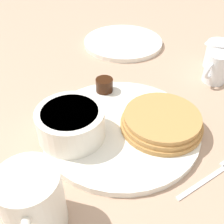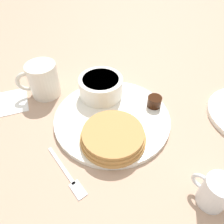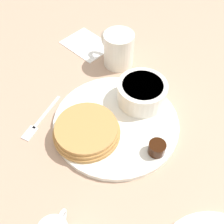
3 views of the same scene
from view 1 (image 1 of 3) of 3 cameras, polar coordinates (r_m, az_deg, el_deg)
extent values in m
plane|color=tan|center=(0.51, 1.72, -3.77)|extent=(4.00, 4.00, 0.00)
cylinder|color=white|center=(0.51, 1.73, -3.27)|extent=(0.28, 0.28, 0.01)
cylinder|color=#B78447|center=(0.50, 9.98, -2.55)|extent=(0.15, 0.15, 0.01)
cylinder|color=#B78447|center=(0.50, 10.10, -1.78)|extent=(0.14, 0.14, 0.01)
cylinder|color=#B78447|center=(0.49, 10.21, -1.00)|extent=(0.13, 0.13, 0.01)
cylinder|color=white|center=(0.47, -8.34, -2.32)|extent=(0.11, 0.11, 0.05)
cylinder|color=white|center=(0.46, -8.60, -0.24)|extent=(0.09, 0.09, 0.01)
cylinder|color=black|center=(0.58, -1.56, 5.51)|extent=(0.04, 0.04, 0.03)
cylinder|color=white|center=(0.49, -11.02, -2.58)|extent=(0.04, 0.04, 0.03)
sphere|color=white|center=(0.48, -11.30, -0.91)|extent=(0.02, 0.02, 0.02)
cylinder|color=silver|center=(0.37, -15.84, -16.99)|extent=(0.08, 0.08, 0.09)
cylinder|color=white|center=(0.66, 20.45, 8.41)|extent=(0.05, 0.05, 0.07)
torus|color=white|center=(0.64, 19.33, 7.86)|extent=(0.02, 0.04, 0.04)
cylinder|color=white|center=(0.72, 20.61, 10.90)|extent=(0.06, 0.06, 0.06)
cone|color=white|center=(0.72, 19.20, 13.42)|extent=(0.02, 0.02, 0.01)
cube|color=silver|center=(0.45, 18.09, -13.27)|extent=(0.02, 0.11, 0.00)
cylinder|color=white|center=(0.80, 2.26, 13.99)|extent=(0.21, 0.21, 0.01)
camera|label=2|loc=(0.52, 58.21, 29.69)|focal=35.00mm
camera|label=3|loc=(0.74, 26.58, 49.92)|focal=45.00mm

